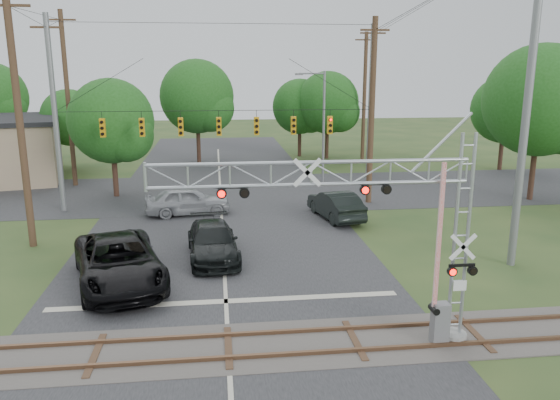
{
  "coord_description": "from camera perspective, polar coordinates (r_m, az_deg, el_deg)",
  "views": [
    {
      "loc": [
        -0.21,
        -13.4,
        8.44
      ],
      "look_at": [
        2.26,
        7.5,
        3.36
      ],
      "focal_mm": 35.0,
      "sensor_mm": 36.0,
      "label": 1
    }
  ],
  "objects": [
    {
      "name": "traffic_signal_span",
      "position": [
        33.54,
        -4.91,
        8.68
      ],
      "size": [
        19.34,
        0.36,
        11.5
      ],
      "color": "slate",
      "rests_on": "ground"
    },
    {
      "name": "road_cross",
      "position": [
        38.34,
        -6.26,
        0.8
      ],
      "size": [
        90.0,
        12.0,
        0.02
      ],
      "primitive_type": "cube",
      "color": "#27282A",
      "rests_on": "ground"
    },
    {
      "name": "treeline",
      "position": [
        46.27,
        -6.21,
        10.0
      ],
      "size": [
        52.89,
        27.66,
        10.03
      ],
      "color": "#3B251B",
      "rests_on": "ground"
    },
    {
      "name": "pickup_black",
      "position": [
        22.78,
        -16.49,
        -6.21
      ],
      "size": [
        4.86,
        7.4,
        1.89
      ],
      "primitive_type": "imported",
      "rotation": [
        0.0,
        0.0,
        0.27
      ],
      "color": "black",
      "rests_on": "ground"
    },
    {
      "name": "ground",
      "position": [
        15.84,
        -5.22,
        -18.68
      ],
      "size": [
        160.0,
        160.0,
        0.0
      ],
      "primitive_type": "plane",
      "color": "#2A431F",
      "rests_on": "ground"
    },
    {
      "name": "car_dark",
      "position": [
        25.06,
        -7.04,
        -4.34
      ],
      "size": [
        2.58,
        5.49,
        1.55
      ],
      "primitive_type": "imported",
      "rotation": [
        0.0,
        0.0,
        0.08
      ],
      "color": "black",
      "rests_on": "ground"
    },
    {
      "name": "streetlight",
      "position": [
        40.01,
        4.36,
        8.08
      ],
      "size": [
        2.21,
        0.23,
        8.28
      ],
      "color": "slate",
      "rests_on": "ground"
    },
    {
      "name": "road_main",
      "position": [
        24.88,
        -5.89,
        -6.3
      ],
      "size": [
        14.0,
        90.0,
        0.02
      ],
      "primitive_type": "cube",
      "color": "#27282A",
      "rests_on": "ground"
    },
    {
      "name": "sedan_silver",
      "position": [
        32.7,
        -9.64,
        -0.04
      ],
      "size": [
        5.19,
        2.64,
        1.7
      ],
      "primitive_type": "imported",
      "rotation": [
        0.0,
        0.0,
        1.7
      ],
      "color": "#929499",
      "rests_on": "ground"
    },
    {
      "name": "suv_dark",
      "position": [
        31.55,
        5.82,
        -0.49
      ],
      "size": [
        2.62,
        5.15,
        1.62
      ],
      "primitive_type": "imported",
      "rotation": [
        0.0,
        0.0,
        3.33
      ],
      "color": "black",
      "rests_on": "ground"
    },
    {
      "name": "crossing_gantry",
      "position": [
        16.29,
        9.47,
        -2.08
      ],
      "size": [
        9.79,
        0.85,
        6.63
      ],
      "color": "gray",
      "rests_on": "ground"
    },
    {
      "name": "utility_poles",
      "position": [
        35.77,
        -0.4,
        10.19
      ],
      "size": [
        25.91,
        27.86,
        14.19
      ],
      "color": "#45341F",
      "rests_on": "ground"
    },
    {
      "name": "railroad_track",
      "position": [
        17.55,
        -5.42,
        -15.11
      ],
      "size": [
        90.0,
        3.2,
        0.17
      ],
      "color": "#4A4540",
      "rests_on": "ground"
    }
  ]
}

